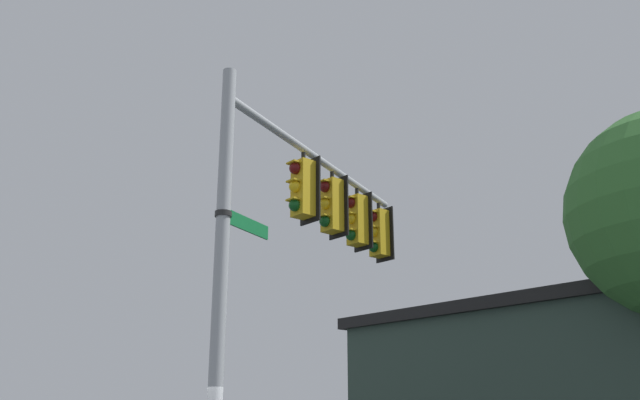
% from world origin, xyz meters
% --- Properties ---
extents(signal_pole, '(0.21, 0.21, 7.30)m').
position_xyz_m(signal_pole, '(0.00, 0.00, 3.65)').
color(signal_pole, '#ADB2B7').
rests_on(signal_pole, ground).
extents(mast_arm, '(2.44, 5.85, 0.14)m').
position_xyz_m(mast_arm, '(1.15, -2.90, 6.83)').
color(mast_arm, '#ADB2B7').
extents(traffic_light_nearest_pole, '(0.54, 0.49, 1.31)m').
position_xyz_m(traffic_light_nearest_pole, '(0.88, -2.19, 6.06)').
color(traffic_light_nearest_pole, black).
extents(traffic_light_mid_inner, '(0.54, 0.49, 1.31)m').
position_xyz_m(traffic_light_mid_inner, '(1.31, -3.27, 6.06)').
color(traffic_light_mid_inner, black).
extents(traffic_light_mid_outer, '(0.54, 0.49, 1.31)m').
position_xyz_m(traffic_light_mid_outer, '(1.74, -4.35, 6.06)').
color(traffic_light_mid_outer, black).
extents(traffic_light_arm_end, '(0.54, 0.49, 1.31)m').
position_xyz_m(traffic_light_arm_end, '(2.17, -5.43, 6.06)').
color(traffic_light_arm_end, black).
extents(street_name_sign, '(0.59, 1.26, 0.22)m').
position_xyz_m(street_name_sign, '(0.15, -0.37, 4.95)').
color(street_name_sign, '#147238').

